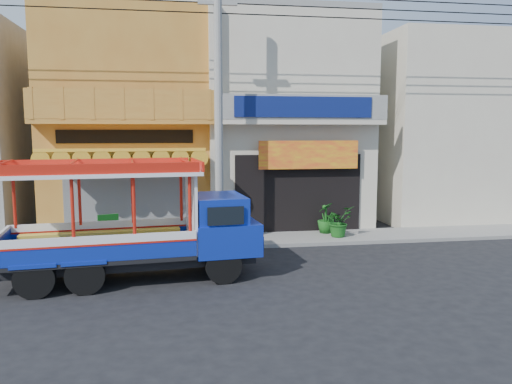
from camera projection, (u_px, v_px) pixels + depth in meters
ground at (269, 275)px, 12.98m from camera, size 90.00×90.00×0.00m
sidewalk at (247, 240)px, 16.89m from camera, size 30.00×2.00×0.12m
shophouse_left at (133, 121)px, 19.66m from camera, size 6.00×7.50×8.24m
shophouse_right at (282, 122)px, 20.60m from camera, size 6.00×6.75×8.24m
party_pilaster at (215, 123)px, 17.09m from camera, size 0.35×0.30×8.00m
filler_building_right at (438, 129)px, 21.77m from camera, size 6.00×6.00×7.60m
utility_pole at (223, 89)px, 15.47m from camera, size 28.00×0.26×9.00m
songthaew_truck at (149, 222)px, 12.52m from camera, size 6.64×2.73×3.02m
green_sign at (109, 232)px, 15.83m from camera, size 0.64×0.46×0.99m
potted_plant_a at (339, 221)px, 17.13m from camera, size 1.24×1.19×1.06m
potted_plant_c at (326, 218)px, 17.76m from camera, size 0.85×0.85×1.09m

